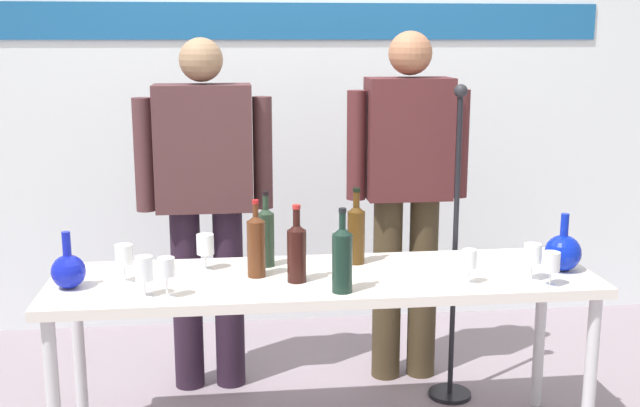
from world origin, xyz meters
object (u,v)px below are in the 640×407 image
object	(u,v)px
wine_glass_left_2	(124,255)
wine_glass_right_2	(551,262)
wine_glass_left_1	(205,245)
wine_glass_right_0	(533,254)
wine_bottle_1	(256,244)
wine_bottle_4	(297,250)
wine_bottle_3	(356,232)
presenter_right	(407,186)
wine_glass_left_3	(166,268)
display_table	(324,291)
wine_bottle_0	(266,235)
microphone_stand	(453,298)
wine_glass_right_1	(470,260)
wine_bottle_2	(342,257)
decanter_blue_right	(563,252)
decanter_blue_left	(68,270)
presenter_left	(205,192)
wine_glass_left_0	(144,269)

from	to	relation	value
wine_glass_left_2	wine_glass_right_2	size ratio (longest dim) A/B	1.11
wine_glass_left_1	wine_glass_right_0	distance (m)	1.30
wine_bottle_1	wine_glass_left_2	distance (m)	0.51
wine_bottle_4	wine_bottle_3	bearing A→B (deg)	39.62
presenter_right	wine_glass_left_3	bearing A→B (deg)	-141.76
wine_glass_left_2	wine_glass_right_2	distance (m)	1.63
display_table	wine_glass_right_0	bearing A→B (deg)	-10.82
display_table	wine_glass_left_2	distance (m)	0.79
wine_bottle_0	wine_bottle_4	xyz separation A→B (m)	(0.11, -0.23, -0.01)
microphone_stand	wine_glass_right_1	bearing A→B (deg)	-101.10
wine_bottle_2	wine_bottle_0	bearing A→B (deg)	125.18
decanter_blue_right	wine_bottle_2	bearing A→B (deg)	-169.82
wine_glass_left_1	wine_glass_right_0	world-z (taller)	wine_glass_left_1
display_table	wine_bottle_4	size ratio (longest dim) A/B	7.08
decanter_blue_left	decanter_blue_right	bearing A→B (deg)	-0.00
wine_glass_right_2	wine_glass_left_2	bearing A→B (deg)	171.43
decanter_blue_left	wine_bottle_2	distance (m)	1.03
wine_glass_left_2	presenter_left	bearing A→B (deg)	65.11
wine_bottle_3	wine_glass_left_2	xyz separation A→B (m)	(-0.93, -0.14, -0.03)
presenter_left	wine_bottle_4	distance (m)	0.81
wine_glass_left_1	display_table	bearing A→B (deg)	-16.17
presenter_right	wine_glass_left_1	bearing A→B (deg)	-151.58
wine_glass_left_1	wine_glass_left_2	world-z (taller)	same
wine_glass_right_1	microphone_stand	world-z (taller)	microphone_stand
decanter_blue_right	wine_glass_left_2	world-z (taller)	decanter_blue_right
display_table	decanter_blue_right	bearing A→B (deg)	-2.71
presenter_left	presenter_right	xyz separation A→B (m)	(0.96, -0.00, 0.01)
decanter_blue_left	wine_glass_right_2	size ratio (longest dim) A/B	1.65
wine_bottle_4	wine_bottle_2	bearing A→B (deg)	-43.22
display_table	wine_glass_left_1	world-z (taller)	wine_glass_left_1
wine_glass_right_0	wine_glass_right_1	xyz separation A→B (m)	(-0.26, -0.02, -0.01)
presenter_right	wine_bottle_1	size ratio (longest dim) A/B	5.47
wine_bottle_3	wine_bottle_4	distance (m)	0.35
decanter_blue_right	wine_bottle_1	size ratio (longest dim) A/B	0.77
wine_glass_left_3	wine_glass_right_1	xyz separation A→B (m)	(1.14, 0.03, -0.02)
presenter_left	wine_glass_left_0	xyz separation A→B (m)	(-0.20, -0.83, -0.12)
wine_bottle_3	wine_glass_left_1	size ratio (longest dim) A/B	2.17
display_table	wine_glass_right_0	world-z (taller)	wine_glass_right_0
wine_glass_left_2	wine_glass_right_1	xyz separation A→B (m)	(1.31, -0.18, -0.01)
decanter_blue_right	presenter_right	bearing A→B (deg)	124.91
wine_bottle_4	wine_glass_right_0	distance (m)	0.91
presenter_right	presenter_left	bearing A→B (deg)	180.00
decanter_blue_right	wine_glass_left_2	distance (m)	1.74
decanter_blue_left	wine_glass_left_1	world-z (taller)	decanter_blue_left
presenter_left	wine_glass_right_0	bearing A→B (deg)	-32.18
wine_glass_left_3	wine_glass_right_0	world-z (taller)	wine_glass_left_3
display_table	wine_bottle_0	xyz separation A→B (m)	(-0.22, 0.16, 0.20)
wine_glass_right_1	decanter_blue_right	bearing A→B (deg)	16.14
presenter_left	wine_glass_left_1	world-z (taller)	presenter_left
display_table	wine_bottle_1	size ratio (longest dim) A/B	6.97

